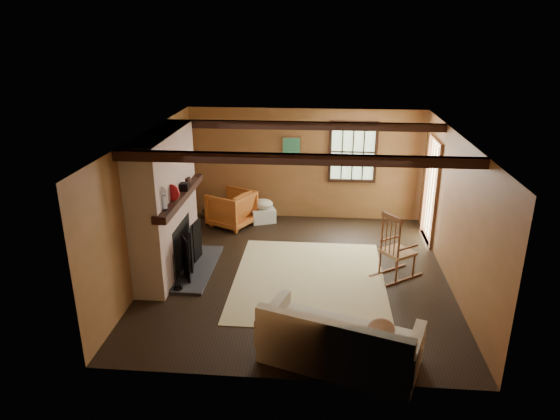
# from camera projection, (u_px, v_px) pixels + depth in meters

# --- Properties ---
(ground) EXTENTS (5.50, 5.50, 0.00)m
(ground) POSITION_uv_depth(u_px,v_px,m) (298.00, 273.00, 8.57)
(ground) COLOR black
(ground) RESTS_ON ground
(room_envelope) EXTENTS (5.02, 5.52, 2.44)m
(room_envelope) POSITION_uv_depth(u_px,v_px,m) (313.00, 178.00, 8.23)
(room_envelope) COLOR brown
(room_envelope) RESTS_ON ground
(fireplace) EXTENTS (1.02, 2.30, 2.40)m
(fireplace) POSITION_uv_depth(u_px,v_px,m) (166.00, 210.00, 8.37)
(fireplace) COLOR #A74E40
(fireplace) RESTS_ON ground
(rug) EXTENTS (2.50, 3.00, 0.01)m
(rug) POSITION_uv_depth(u_px,v_px,m) (309.00, 279.00, 8.37)
(rug) COLOR beige
(rug) RESTS_ON ground
(rocking_chair) EXTENTS (0.93, 0.85, 1.16)m
(rocking_chair) POSITION_uv_depth(u_px,v_px,m) (396.00, 250.00, 8.31)
(rocking_chair) COLOR tan
(rocking_chair) RESTS_ON ground
(sofa) EXTENTS (2.13, 1.45, 0.79)m
(sofa) POSITION_uv_depth(u_px,v_px,m) (339.00, 345.00, 6.18)
(sofa) COLOR silver
(sofa) RESTS_ON ground
(firewood_pile) EXTENTS (0.71, 0.13, 0.26)m
(firewood_pile) POSITION_uv_depth(u_px,v_px,m) (219.00, 212.00, 11.01)
(firewood_pile) COLOR brown
(firewood_pile) RESTS_ON ground
(laundry_basket) EXTENTS (0.60, 0.53, 0.30)m
(laundry_basket) POSITION_uv_depth(u_px,v_px,m) (263.00, 215.00, 10.80)
(laundry_basket) COLOR white
(laundry_basket) RESTS_ON ground
(basket_pillow) EXTENTS (0.45, 0.37, 0.22)m
(basket_pillow) POSITION_uv_depth(u_px,v_px,m) (263.00, 204.00, 10.71)
(basket_pillow) COLOR silver
(basket_pillow) RESTS_ON laundry_basket
(armchair) EXTENTS (1.11, 1.10, 0.76)m
(armchair) POSITION_uv_depth(u_px,v_px,m) (232.00, 209.00, 10.52)
(armchair) COLOR #BF6026
(armchair) RESTS_ON ground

